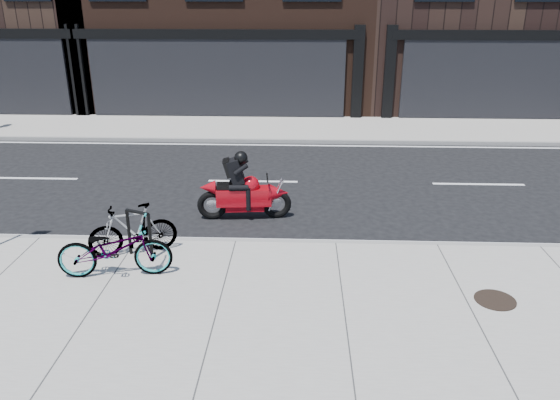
{
  "coord_description": "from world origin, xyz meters",
  "views": [
    {
      "loc": [
        1.28,
        -11.82,
        4.84
      ],
      "look_at": [
        0.88,
        -1.67,
        0.9
      ],
      "focal_mm": 35.0,
      "sensor_mm": 36.0,
      "label": 1
    }
  ],
  "objects_px": {
    "bicycle_rear": "(133,230)",
    "manhole_cover": "(495,300)",
    "bike_rack": "(139,230)",
    "motorcycle": "(248,191)",
    "bicycle_front": "(115,249)"
  },
  "relations": [
    {
      "from": "bicycle_front",
      "to": "manhole_cover",
      "type": "bearing_deg",
      "value": -102.97
    },
    {
      "from": "bike_rack",
      "to": "motorcycle",
      "type": "relative_size",
      "value": 0.44
    },
    {
      "from": "bicycle_front",
      "to": "bike_rack",
      "type": "bearing_deg",
      "value": -24.3
    },
    {
      "from": "bicycle_front",
      "to": "manhole_cover",
      "type": "height_order",
      "value": "bicycle_front"
    },
    {
      "from": "bike_rack",
      "to": "motorcycle",
      "type": "xyz_separation_m",
      "value": [
        1.82,
        2.22,
        -0.04
      ]
    },
    {
      "from": "bike_rack",
      "to": "bicycle_rear",
      "type": "height_order",
      "value": "bicycle_rear"
    },
    {
      "from": "bike_rack",
      "to": "bicycle_rear",
      "type": "bearing_deg",
      "value": 143.71
    },
    {
      "from": "bike_rack",
      "to": "bicycle_front",
      "type": "distance_m",
      "value": 0.77
    },
    {
      "from": "bicycle_rear",
      "to": "manhole_cover",
      "type": "xyz_separation_m",
      "value": [
        6.32,
        -1.44,
        -0.49
      ]
    },
    {
      "from": "bike_rack",
      "to": "manhole_cover",
      "type": "xyz_separation_m",
      "value": [
        6.16,
        -1.32,
        -0.54
      ]
    },
    {
      "from": "manhole_cover",
      "to": "bike_rack",
      "type": "bearing_deg",
      "value": 167.87
    },
    {
      "from": "bicycle_front",
      "to": "motorcycle",
      "type": "height_order",
      "value": "motorcycle"
    },
    {
      "from": "bicycle_front",
      "to": "manhole_cover",
      "type": "xyz_separation_m",
      "value": [
        6.38,
        -0.58,
        -0.51
      ]
    },
    {
      "from": "motorcycle",
      "to": "manhole_cover",
      "type": "xyz_separation_m",
      "value": [
        4.34,
        -3.54,
        -0.5
      ]
    },
    {
      "from": "bicycle_rear",
      "to": "manhole_cover",
      "type": "relative_size",
      "value": 2.49
    }
  ]
}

